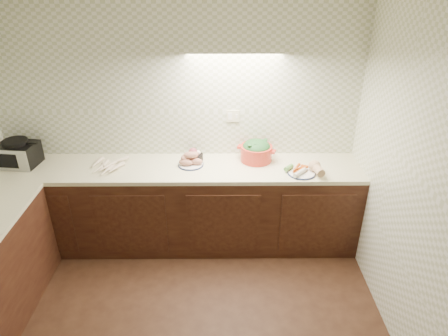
{
  "coord_description": "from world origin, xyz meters",
  "views": [
    {
      "loc": [
        0.43,
        -1.96,
        2.72
      ],
      "look_at": [
        0.46,
        1.25,
        1.02
      ],
      "focal_mm": 32.0,
      "sensor_mm": 36.0,
      "label": 1
    }
  ],
  "objects_px": {
    "veg_plate": "(307,169)",
    "parsnip_pile": "(106,167)",
    "toaster_oven": "(18,154)",
    "sweet_potato_plate": "(190,160)",
    "dutch_oven": "(256,151)",
    "onion_bowl": "(195,155)"
  },
  "relations": [
    {
      "from": "sweet_potato_plate",
      "to": "onion_bowl",
      "type": "xyz_separation_m",
      "value": [
        0.03,
        0.11,
        -0.0
      ]
    },
    {
      "from": "onion_bowl",
      "to": "dutch_oven",
      "type": "relative_size",
      "value": 0.41
    },
    {
      "from": "parsnip_pile",
      "to": "onion_bowl",
      "type": "height_order",
      "value": "onion_bowl"
    },
    {
      "from": "toaster_oven",
      "to": "dutch_oven",
      "type": "relative_size",
      "value": 0.98
    },
    {
      "from": "toaster_oven",
      "to": "parsnip_pile",
      "type": "xyz_separation_m",
      "value": [
        0.88,
        -0.1,
        -0.09
      ]
    },
    {
      "from": "onion_bowl",
      "to": "veg_plate",
      "type": "xyz_separation_m",
      "value": [
        1.08,
        -0.29,
        -0.0
      ]
    },
    {
      "from": "sweet_potato_plate",
      "to": "veg_plate",
      "type": "relative_size",
      "value": 0.72
    },
    {
      "from": "dutch_oven",
      "to": "veg_plate",
      "type": "xyz_separation_m",
      "value": [
        0.46,
        -0.27,
        -0.06
      ]
    },
    {
      "from": "parsnip_pile",
      "to": "veg_plate",
      "type": "xyz_separation_m",
      "value": [
        1.93,
        -0.09,
        0.02
      ]
    },
    {
      "from": "toaster_oven",
      "to": "parsnip_pile",
      "type": "distance_m",
      "value": 0.89
    },
    {
      "from": "parsnip_pile",
      "to": "dutch_oven",
      "type": "distance_m",
      "value": 1.48
    },
    {
      "from": "onion_bowl",
      "to": "toaster_oven",
      "type": "bearing_deg",
      "value": -176.77
    },
    {
      "from": "onion_bowl",
      "to": "dutch_oven",
      "type": "bearing_deg",
      "value": -1.61
    },
    {
      "from": "toaster_oven",
      "to": "parsnip_pile",
      "type": "height_order",
      "value": "toaster_oven"
    },
    {
      "from": "toaster_oven",
      "to": "sweet_potato_plate",
      "type": "bearing_deg",
      "value": 6.76
    },
    {
      "from": "veg_plate",
      "to": "onion_bowl",
      "type": "bearing_deg",
      "value": 165.06
    },
    {
      "from": "parsnip_pile",
      "to": "onion_bowl",
      "type": "relative_size",
      "value": 2.24
    },
    {
      "from": "parsnip_pile",
      "to": "onion_bowl",
      "type": "bearing_deg",
      "value": 13.3
    },
    {
      "from": "toaster_oven",
      "to": "sweet_potato_plate",
      "type": "xyz_separation_m",
      "value": [
        1.69,
        -0.02,
        -0.07
      ]
    },
    {
      "from": "veg_plate",
      "to": "parsnip_pile",
      "type": "bearing_deg",
      "value": 177.32
    },
    {
      "from": "dutch_oven",
      "to": "veg_plate",
      "type": "relative_size",
      "value": 1.16
    },
    {
      "from": "sweet_potato_plate",
      "to": "dutch_oven",
      "type": "distance_m",
      "value": 0.67
    }
  ]
}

